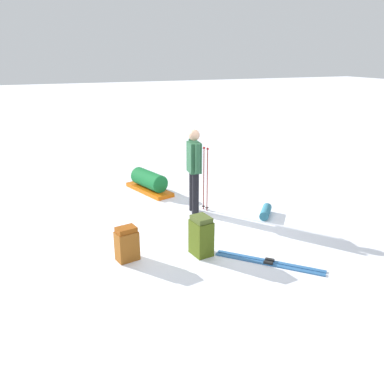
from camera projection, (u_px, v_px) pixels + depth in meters
name	position (u px, v px, depth m)	size (l,w,h in m)	color
ground_plane	(192.00, 227.00, 7.53)	(80.00, 80.00, 0.00)	white
skier_standing	(194.00, 167.00, 7.96)	(0.57, 0.26, 1.70)	black
ski_pair_near	(269.00, 262.00, 6.25)	(1.33, 1.32, 0.05)	#2C639E
backpack_large_dark	(201.00, 236.00, 6.43)	(0.39, 0.33, 0.66)	#445613
backpack_bright	(127.00, 244.00, 6.27)	(0.30, 0.37, 0.55)	#94521A
ski_poles_planted_near	(206.00, 176.00, 8.15)	(0.18, 0.10, 1.33)	maroon
gear_sled	(149.00, 182.00, 9.43)	(1.45, 0.83, 0.49)	#DD5F0C
sleeping_mat_rolled	(266.00, 212.00, 8.03)	(0.18, 0.18, 0.55)	teal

